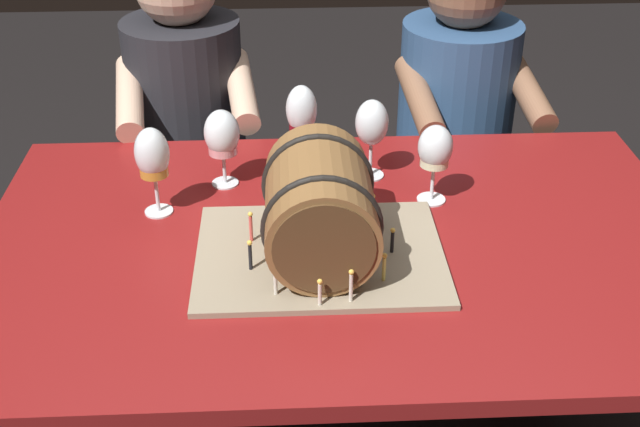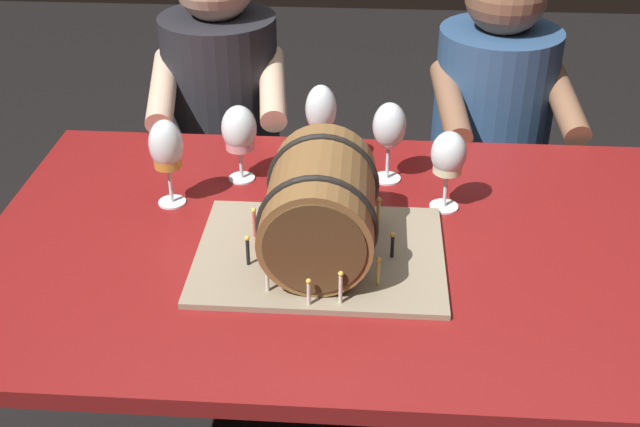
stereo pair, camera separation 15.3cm
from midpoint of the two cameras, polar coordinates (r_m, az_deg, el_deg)
dining_table at (r=1.69m, az=4.34°, el=-4.87°), size 1.48×0.94×0.75m
barrel_cake at (r=1.53m, az=2.86°, el=-0.03°), size 0.48×0.37×0.23m
wine_glass_white at (r=1.72m, az=11.59°, el=3.88°), size 0.07×0.07×0.18m
wine_glass_empty at (r=1.81m, az=7.35°, el=6.00°), size 0.07×0.07×0.19m
wine_glass_rose at (r=1.80m, az=-3.31°, el=5.72°), size 0.08×0.08×0.18m
wine_glass_amber at (r=1.71m, az=-8.30°, el=4.50°), size 0.07×0.07×0.20m
wine_glass_red at (r=1.85m, az=2.46°, el=7.03°), size 0.07×0.07×0.20m
person_seated_left at (r=2.42m, az=-4.86°, el=3.97°), size 0.40×0.49×1.17m
person_seated_right at (r=2.43m, az=13.41°, el=3.18°), size 0.40×0.49×1.15m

